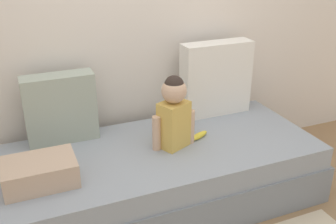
{
  "coord_description": "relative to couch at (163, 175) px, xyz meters",
  "views": [
    {
      "loc": [
        -0.84,
        -2.1,
        1.71
      ],
      "look_at": [
        0.04,
        0.0,
        0.68
      ],
      "focal_mm": 41.51,
      "sensor_mm": 36.0,
      "label": 1
    }
  ],
  "objects": [
    {
      "name": "ground_plane",
      "position": [
        0.0,
        0.0,
        -0.21
      ],
      "size": [
        12.0,
        12.0,
        0.0
      ],
      "primitive_type": "plane",
      "color": "#93704C"
    },
    {
      "name": "couch",
      "position": [
        0.0,
        0.0,
        0.0
      ],
      "size": [
        2.14,
        0.94,
        0.43
      ],
      "color": "gray",
      "rests_on": "ground"
    },
    {
      "name": "back_wall",
      "position": [
        0.0,
        0.6,
        1.01
      ],
      "size": [
        5.34,
        0.1,
        2.44
      ],
      "primitive_type": "cube",
      "color": "silver",
      "rests_on": "ground"
    },
    {
      "name": "banana",
      "position": [
        0.28,
        0.02,
        0.24
      ],
      "size": [
        0.17,
        0.11,
        0.04
      ],
      "primitive_type": "ellipsoid",
      "rotation": [
        0.0,
        0.0,
        0.44
      ],
      "color": "yellow",
      "rests_on": "couch"
    },
    {
      "name": "folded_blanket",
      "position": [
        -0.79,
        -0.12,
        0.29
      ],
      "size": [
        0.4,
        0.28,
        0.14
      ],
      "primitive_type": "cube",
      "color": "tan",
      "rests_on": "couch"
    },
    {
      "name": "throw_pillow_left",
      "position": [
        -0.59,
        0.37,
        0.45
      ],
      "size": [
        0.47,
        0.16,
        0.47
      ],
      "primitive_type": "cube",
      "color": "#99A393",
      "rests_on": "couch"
    },
    {
      "name": "throw_pillow_right",
      "position": [
        0.59,
        0.37,
        0.5
      ],
      "size": [
        0.55,
        0.16,
        0.57
      ],
      "primitive_type": "cube",
      "color": "silver",
      "rests_on": "couch"
    },
    {
      "name": "toddler",
      "position": [
        0.07,
        -0.01,
        0.47
      ],
      "size": [
        0.3,
        0.21,
        0.49
      ],
      "color": "gold",
      "rests_on": "couch"
    }
  ]
}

